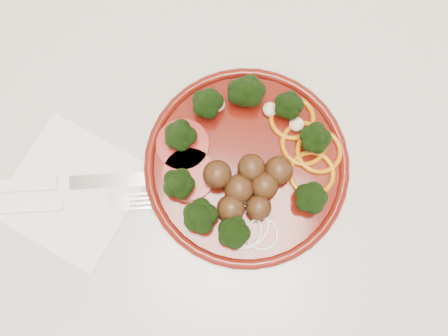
# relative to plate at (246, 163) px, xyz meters

# --- Properties ---
(counter) EXTENTS (2.40, 0.60, 0.90)m
(counter) POSITION_rel_plate_xyz_m (0.11, 0.01, -0.47)
(counter) COLOR beige
(counter) RESTS_ON ground
(plate) EXTENTS (0.28, 0.28, 0.06)m
(plate) POSITION_rel_plate_xyz_m (0.00, 0.00, 0.00)
(plate) COLOR #510E08
(plate) RESTS_ON counter
(napkin) EXTENTS (0.21, 0.21, 0.00)m
(napkin) POSITION_rel_plate_xyz_m (-0.23, -0.07, -0.02)
(napkin) COLOR white
(napkin) RESTS_ON counter
(knife) EXTENTS (0.23, 0.06, 0.01)m
(knife) POSITION_rel_plate_xyz_m (-0.26, -0.06, -0.01)
(knife) COLOR silver
(knife) RESTS_ON napkin
(fork) EXTENTS (0.21, 0.06, 0.01)m
(fork) POSITION_rel_plate_xyz_m (-0.26, -0.09, -0.01)
(fork) COLOR white
(fork) RESTS_ON napkin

